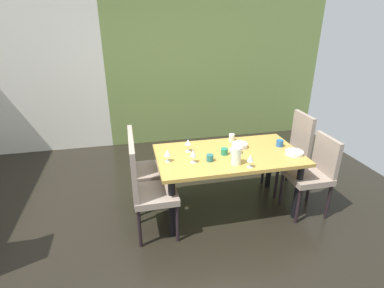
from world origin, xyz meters
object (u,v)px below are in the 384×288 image
Objects in this scene: dining_table at (228,161)px; pitcher_west at (236,156)px; serving_bowl_rear at (294,153)px; cup_near_window at (224,151)px; chair_left_near at (146,187)px; chair_left_far at (143,165)px; serving_bowl_north at (240,145)px; cup_corner at (232,137)px; wine_glass_right at (193,153)px; chair_right_far at (292,149)px; wine_glass_center at (188,143)px; wine_glass_left at (167,153)px; cup_east at (210,158)px; chair_right_near at (314,170)px; wine_glass_front at (250,158)px; serving_bowl_south at (236,151)px; cup_near_shelf at (280,143)px.

dining_table is 8.48× the size of pitcher_west.
serving_bowl_rear is 2.50× the size of cup_near_window.
chair_left_far is at bearing 179.48° from chair_left_near.
cup_corner is at bearing 96.99° from serving_bowl_north.
wine_glass_right reaches higher than cup_near_window.
chair_right_far is 7.04× the size of wine_glass_center.
wine_glass_right is at bearing -91.21° from wine_glass_center.
wine_glass_left is 1.81× the size of cup_near_window.
wine_glass_center reaches higher than cup_corner.
chair_left_near is 13.72× the size of cup_east.
chair_right_near is 6.59× the size of wine_glass_front.
wine_glass_center is at bearing 135.43° from pitcher_west.
wine_glass_center is 1.20m from serving_bowl_rear.
chair_right_far is (0.95, 0.26, -0.07)m from dining_table.
wine_glass_left is 1.01× the size of wine_glass_front.
chair_right_far reaches higher than dining_table.
cup_corner is at bearing 118.65° from chair_left_near.
dining_table is 0.73m from wine_glass_left.
chair_left_near is 5.29× the size of serving_bowl_rear.
chair_right_near reaches higher than cup_near_window.
chair_right_far reaches higher than serving_bowl_rear.
cup_east is (0.69, -0.39, 0.21)m from chair_left_far.
chair_left_far is 0.82m from cup_east.
serving_bowl_south is 0.16m from serving_bowl_north.
chair_right_far is 13.19× the size of cup_near_window.
chair_right_near is at bearing 90.00° from chair_left_near.
wine_glass_left is at bearing 129.96° from chair_left_near.
cup_east is (0.18, -0.00, -0.07)m from wine_glass_right.
cup_near_shelf reaches higher than serving_bowl_south.
wine_glass_left is at bearing -177.01° from cup_near_window.
serving_bowl_rear is at bearing -12.52° from cup_near_window.
chair_right_near reaches higher than cup_near_shelf.
serving_bowl_south is 0.35m from cup_corner.
cup_near_window is (-0.24, -0.15, 0.01)m from serving_bowl_north.
chair_right_near is 0.92m from serving_bowl_south.
dining_table is 0.99m from chair_left_near.
chair_right_far is at bearing 105.04° from chair_left_near.
serving_bowl_rear is at bearing -2.85° from cup_east.
cup_near_shelf is (1.61, -0.19, 0.21)m from chair_left_far.
chair_right_near is 1.68m from wine_glass_left.
chair_left_far reaches higher than dining_table.
chair_right_near is 6.32× the size of wine_glass_center.
serving_bowl_rear is 2.24× the size of cup_corner.
serving_bowl_south is 0.65m from serving_bowl_rear.
serving_bowl_south is (0.53, 0.14, -0.09)m from wine_glass_right.
serving_bowl_north reaches higher than serving_bowl_rear.
cup_corner reaches higher than cup_near_shelf.
serving_bowl_south is at bearing 15.09° from wine_glass_right.
serving_bowl_south is 1.87× the size of cup_east.
wine_glass_front reaches higher than cup_near_shelf.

